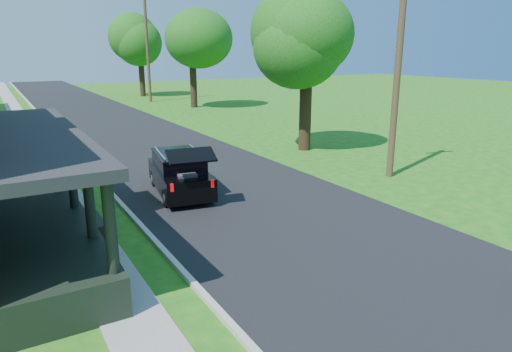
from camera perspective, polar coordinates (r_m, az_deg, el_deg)
ground at (r=11.62m, az=14.64°, el=-11.58°), size 140.00×140.00×0.00m
street at (r=28.68m, az=-14.58°, el=4.56°), size 8.00×120.00×0.02m
curb at (r=27.89m, az=-22.59°, el=3.57°), size 0.15×120.00×0.12m
sidewalk at (r=27.74m, az=-25.75°, el=3.16°), size 1.30×120.00×0.03m
black_suv at (r=17.08m, az=-9.50°, el=0.34°), size 2.32×4.62×2.06m
tree_right_near at (r=24.27m, az=6.32°, el=17.16°), size 6.41×6.57×8.87m
tree_right_mid at (r=43.35m, az=-8.09°, el=16.41°), size 6.50×6.56×9.11m
tree_right_far at (r=55.14m, az=-14.42°, el=16.12°), size 7.05×6.64×9.19m
utility_pole_near at (r=19.56m, az=17.31°, el=12.70°), size 1.69×0.46×8.64m
utility_pole_far at (r=48.82m, az=-13.44°, el=15.57°), size 1.75×0.34×10.88m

